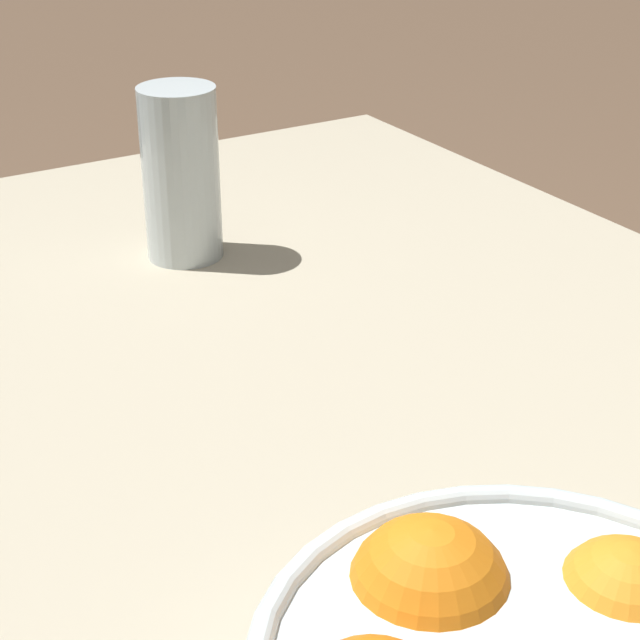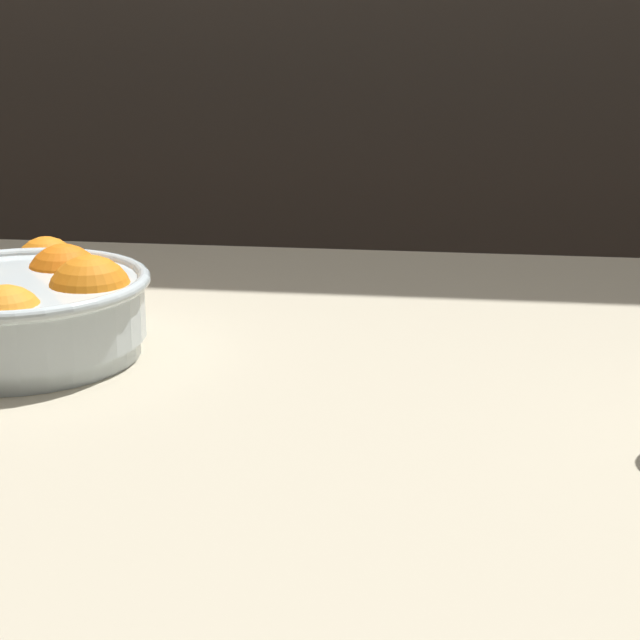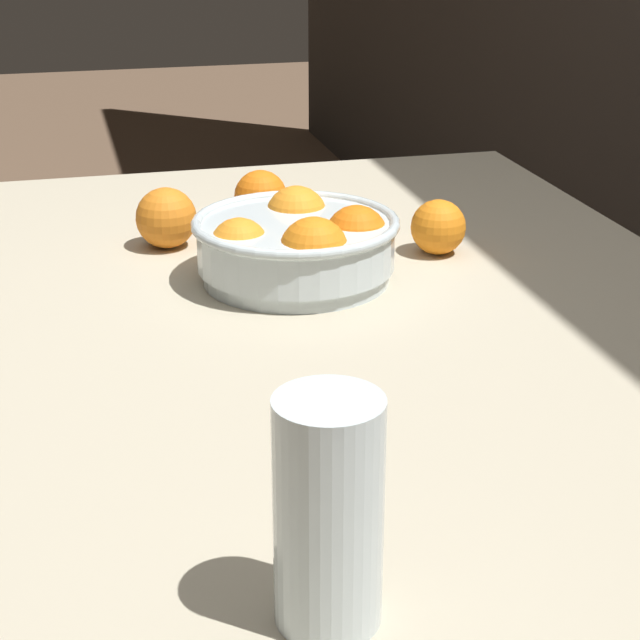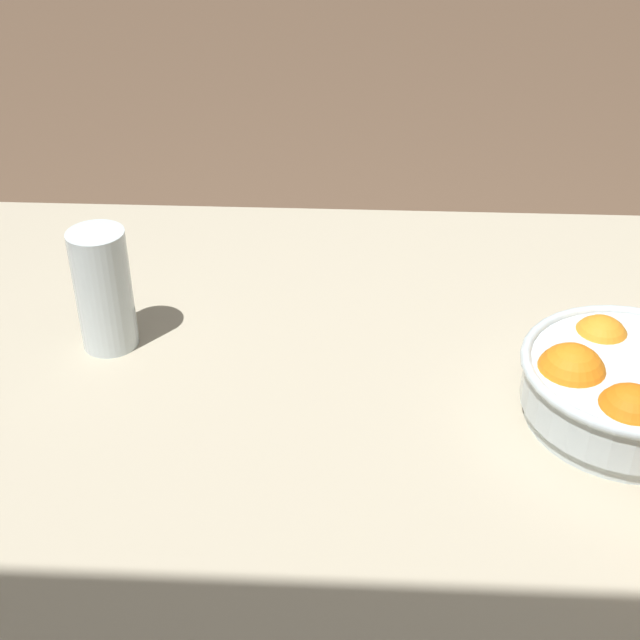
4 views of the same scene
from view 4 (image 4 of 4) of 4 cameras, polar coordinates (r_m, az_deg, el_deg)
name	(u,v)px [view 4 (image 4 of 4)]	position (r m, az deg, el deg)	size (l,w,h in m)	color
dining_table	(449,444)	(1.07, 8.25, -7.86)	(1.44, 0.99, 0.71)	#B7AD93
fruit_bowl	(627,387)	(1.03, 19.08, -4.06)	(0.24, 0.24, 0.10)	silver
juice_glass	(104,293)	(1.11, -13.65, 1.67)	(0.07, 0.07, 0.16)	#F4A314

